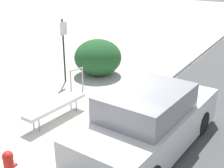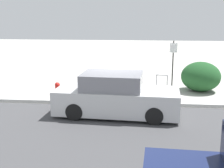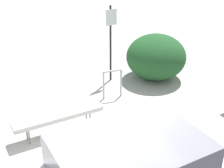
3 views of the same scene
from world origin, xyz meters
The scene contains 9 objects.
ground_plane centered at (0.00, 0.00, 0.00)m, with size 60.00×60.00×0.00m, color #ADAAA3.
road_strip centered at (0.00, -5.15, 0.00)m, with size 60.00×10.00×0.01m.
curb centered at (0.00, 0.00, 0.07)m, with size 60.00×0.20×0.13m.
bench centered at (0.07, 1.52, 0.43)m, with size 2.09×0.54×0.49m.
bike_rack centered at (1.99, 2.26, 0.50)m, with size 0.55×0.18×0.83m.
sign_post centered at (2.56, 3.23, 1.38)m, with size 0.36×0.08×2.30m.
fire_hydrant centered at (-2.48, 0.48, 0.41)m, with size 0.36×0.22×0.77m.
shrub_hedge centered at (3.82, 2.62, 0.69)m, with size 1.83×1.82×1.39m.
parked_car_near centered at (0.13, -1.27, 0.69)m, with size 4.49×2.03×1.54m.
Camera 2 is at (0.98, -12.01, 3.62)m, focal length 50.00 mm.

